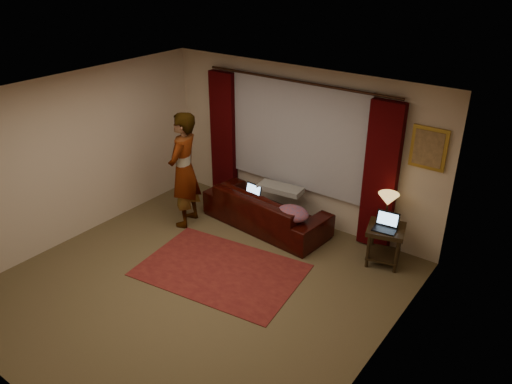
# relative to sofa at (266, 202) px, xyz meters

# --- Properties ---
(floor) EXTENTS (5.00, 5.00, 0.01)m
(floor) POSITION_rel_sofa_xyz_m (0.21, -1.91, -0.44)
(floor) COLOR brown
(floor) RESTS_ON ground
(ceiling) EXTENTS (5.00, 5.00, 0.02)m
(ceiling) POSITION_rel_sofa_xyz_m (0.21, -1.91, 2.16)
(ceiling) COLOR silver
(ceiling) RESTS_ON ground
(wall_back) EXTENTS (5.00, 0.02, 2.60)m
(wall_back) POSITION_rel_sofa_xyz_m (0.21, 0.59, 0.86)
(wall_back) COLOR beige
(wall_back) RESTS_ON ground
(wall_front) EXTENTS (5.00, 0.02, 2.60)m
(wall_front) POSITION_rel_sofa_xyz_m (0.21, -4.41, 0.86)
(wall_front) COLOR beige
(wall_front) RESTS_ON ground
(wall_left) EXTENTS (0.02, 5.00, 2.60)m
(wall_left) POSITION_rel_sofa_xyz_m (-2.29, -1.91, 0.86)
(wall_left) COLOR beige
(wall_left) RESTS_ON ground
(wall_right) EXTENTS (0.02, 5.00, 2.60)m
(wall_right) POSITION_rel_sofa_xyz_m (2.71, -1.91, 0.86)
(wall_right) COLOR beige
(wall_right) RESTS_ON ground
(sheer_curtain) EXTENTS (2.50, 0.05, 1.80)m
(sheer_curtain) POSITION_rel_sofa_xyz_m (0.21, 0.53, 1.06)
(sheer_curtain) COLOR #A2A2AB
(sheer_curtain) RESTS_ON wall_back
(drape_left) EXTENTS (0.50, 0.14, 2.30)m
(drape_left) POSITION_rel_sofa_xyz_m (-1.29, 0.48, 0.74)
(drape_left) COLOR #350204
(drape_left) RESTS_ON floor
(drape_right) EXTENTS (0.50, 0.14, 2.30)m
(drape_right) POSITION_rel_sofa_xyz_m (1.71, 0.48, 0.74)
(drape_right) COLOR #350204
(drape_right) RESTS_ON floor
(curtain_rod) EXTENTS (0.04, 0.04, 3.40)m
(curtain_rod) POSITION_rel_sofa_xyz_m (0.21, 0.48, 1.94)
(curtain_rod) COLOR black
(curtain_rod) RESTS_ON wall_back
(picture_frame) EXTENTS (0.50, 0.04, 0.60)m
(picture_frame) POSITION_rel_sofa_xyz_m (2.31, 0.56, 1.31)
(picture_frame) COLOR #B08B32
(picture_frame) RESTS_ON wall_back
(sofa) EXTENTS (2.25, 1.13, 0.88)m
(sofa) POSITION_rel_sofa_xyz_m (0.00, 0.00, 0.00)
(sofa) COLOR black
(sofa) RESTS_ON floor
(throw_blanket) EXTENTS (0.78, 0.38, 0.09)m
(throw_blanket) POSITION_rel_sofa_xyz_m (0.12, 0.23, 0.44)
(throw_blanket) COLOR gray
(throw_blanket) RESTS_ON sofa
(clothing_pile) EXTENTS (0.59, 0.50, 0.22)m
(clothing_pile) POSITION_rel_sofa_xyz_m (0.67, -0.24, 0.11)
(clothing_pile) COLOR #7F465C
(clothing_pile) RESTS_ON sofa
(laptop_sofa) EXTENTS (0.34, 0.37, 0.23)m
(laptop_sofa) POSITION_rel_sofa_xyz_m (-0.29, -0.08, 0.12)
(laptop_sofa) COLOR black
(laptop_sofa) RESTS_ON sofa
(area_rug) EXTENTS (2.47, 1.81, 0.01)m
(area_rug) POSITION_rel_sofa_xyz_m (0.23, -1.45, -0.43)
(area_rug) COLOR maroon
(area_rug) RESTS_ON floor
(end_table) EXTENTS (0.64, 0.64, 0.60)m
(end_table) POSITION_rel_sofa_xyz_m (2.03, 0.14, -0.14)
(end_table) COLOR black
(end_table) RESTS_ON floor
(tiffany_lamp) EXTENTS (0.35, 0.35, 0.48)m
(tiffany_lamp) POSITION_rel_sofa_xyz_m (1.96, 0.24, 0.40)
(tiffany_lamp) COLOR olive
(tiffany_lamp) RESTS_ON end_table
(laptop_table) EXTENTS (0.36, 0.39, 0.24)m
(laptop_table) POSITION_rel_sofa_xyz_m (2.03, 0.05, 0.28)
(laptop_table) COLOR black
(laptop_table) RESTS_ON end_table
(person) EXTENTS (0.71, 0.71, 1.94)m
(person) POSITION_rel_sofa_xyz_m (-1.14, -0.71, 0.53)
(person) COLOR gray
(person) RESTS_ON floor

